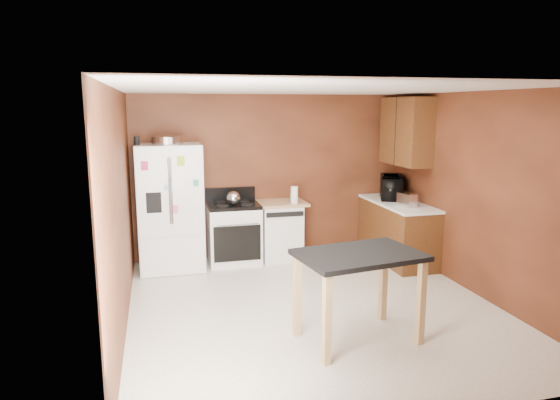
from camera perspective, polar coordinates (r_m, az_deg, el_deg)
name	(u,v)px	position (r m, az deg, el deg)	size (l,w,h in m)	color
floor	(313,307)	(6.01, 3.83, -12.06)	(4.50, 4.50, 0.00)	white
ceiling	(316,89)	(5.55, 4.16, 12.53)	(4.50, 4.50, 0.00)	white
wall_back	(270,176)	(7.79, -1.12, 2.77)	(4.20, 4.20, 0.00)	brown
wall_front	(414,261)	(3.63, 15.06, -6.78)	(4.20, 4.20, 0.00)	brown
wall_left	(120,212)	(5.39, -17.78, -1.27)	(4.50, 4.50, 0.00)	brown
wall_right	(477,194)	(6.59, 21.63, 0.59)	(4.50, 4.50, 0.00)	brown
roasting_pan	(168,140)	(7.11, -12.73, 6.67)	(0.44, 0.44, 0.11)	silver
pen_cup	(137,141)	(7.08, -16.06, 6.52)	(0.08, 0.08, 0.12)	black
kettle	(233,198)	(7.30, -5.36, 0.22)	(0.20, 0.20, 0.20)	silver
paper_towel	(294,195)	(7.45, 1.65, 0.59)	(0.11, 0.11, 0.25)	white
green_canister	(293,197)	(7.70, 1.49, 0.37)	(0.10, 0.10, 0.11)	green
toaster	(407,200)	(7.38, 14.31, 0.02)	(0.16, 0.26, 0.19)	silver
microwave	(391,188)	(7.94, 12.60, 1.33)	(0.60, 0.40, 0.33)	black
refrigerator	(170,207)	(7.27, -12.41, -0.83)	(0.90, 0.80, 1.80)	white
gas_range	(234,232)	(7.51, -5.32, -3.70)	(0.76, 0.68, 1.10)	white
dishwasher	(280,230)	(7.67, -0.01, -3.42)	(0.78, 0.63, 0.89)	white
right_cabinets	(400,201)	(7.76, 13.55, -0.11)	(0.63, 1.58, 2.45)	brown
island	(359,267)	(5.00, 9.00, -7.55)	(1.29, 0.96, 0.91)	black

